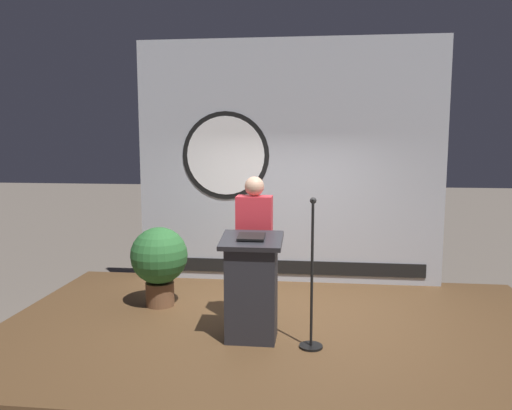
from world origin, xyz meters
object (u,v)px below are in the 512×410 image
Objects in this scene: podium at (252,288)px; potted_plant at (159,259)px; microphone_stand at (312,296)px; speaker_person at (254,249)px.

podium is 1.13× the size of potted_plant.
microphone_stand is at bearing -28.79° from potted_plant.
podium is at bearing 170.22° from microphone_stand.
speaker_person is 1.11× the size of microphone_stand.
speaker_person is at bearing 138.17° from microphone_stand.
potted_plant is at bearing 151.21° from microphone_stand.
microphone_stand is (0.63, -0.11, -0.03)m from podium.
potted_plant is at bearing 159.66° from speaker_person.
potted_plant is at bearing 143.78° from podium.
microphone_stand reaches higher than potted_plant.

